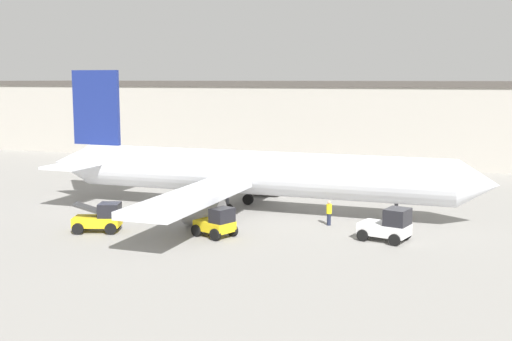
# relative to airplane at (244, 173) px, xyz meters

# --- Properties ---
(ground_plane) EXTENTS (400.00, 400.00, 0.00)m
(ground_plane) POSITION_rel_airplane_xyz_m (0.99, 0.01, -3.07)
(ground_plane) COLOR gray
(terminal_building) EXTENTS (98.17, 17.49, 10.25)m
(terminal_building) POSITION_rel_airplane_xyz_m (-2.74, 37.50, 2.06)
(terminal_building) COLOR #ADA89E
(terminal_building) RESTS_ON ground_plane
(airplane) EXTENTS (37.50, 31.28, 11.27)m
(airplane) POSITION_rel_airplane_xyz_m (0.00, 0.00, 0.00)
(airplane) COLOR silver
(airplane) RESTS_ON ground_plane
(ground_crew_worker) EXTENTS (0.40, 0.40, 1.81)m
(ground_crew_worker) POSITION_rel_airplane_xyz_m (7.72, -2.87, -2.11)
(ground_crew_worker) COLOR #1E2338
(ground_crew_worker) RESTS_ON ground_plane
(baggage_tug) EXTENTS (3.49, 2.77, 2.23)m
(baggage_tug) POSITION_rel_airplane_xyz_m (12.48, -5.96, -2.04)
(baggage_tug) COLOR silver
(baggage_tug) RESTS_ON ground_plane
(belt_loader_truck) EXTENTS (3.57, 2.86, 2.05)m
(belt_loader_truck) POSITION_rel_airplane_xyz_m (-6.65, -10.35, -2.08)
(belt_loader_truck) COLOR yellow
(belt_loader_truck) RESTS_ON ground_plane
(pushback_tug) EXTENTS (3.11, 2.72, 2.04)m
(pushback_tug) POSITION_rel_airplane_xyz_m (1.51, -8.88, -2.13)
(pushback_tug) COLOR yellow
(pushback_tug) RESTS_ON ground_plane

